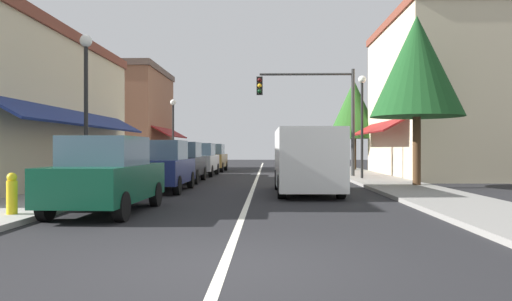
# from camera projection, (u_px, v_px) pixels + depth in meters

# --- Properties ---
(ground_plane) EXTENTS (80.00, 80.00, 0.00)m
(ground_plane) POSITION_uv_depth(u_px,v_px,m) (257.00, 179.00, 24.19)
(ground_plane) COLOR black
(sidewalk_left) EXTENTS (2.60, 56.00, 0.12)m
(sidewalk_left) POSITION_uv_depth(u_px,v_px,m) (145.00, 177.00, 24.33)
(sidewalk_left) COLOR #A39E99
(sidewalk_left) RESTS_ON ground
(sidewalk_right) EXTENTS (2.60, 56.00, 0.12)m
(sidewalk_right) POSITION_uv_depth(u_px,v_px,m) (370.00, 178.00, 24.05)
(sidewalk_right) COLOR gray
(sidewalk_right) RESTS_ON ground
(lane_center_stripe) EXTENTS (0.14, 52.00, 0.01)m
(lane_center_stripe) POSITION_uv_depth(u_px,v_px,m) (257.00, 179.00, 24.19)
(lane_center_stripe) COLOR silver
(lane_center_stripe) RESTS_ON ground
(storefront_right_block) EXTENTS (7.02, 10.20, 8.23)m
(storefront_right_block) POSITION_uv_depth(u_px,v_px,m) (442.00, 98.00, 25.93)
(storefront_right_block) COLOR beige
(storefront_right_block) RESTS_ON ground
(storefront_far_left) EXTENTS (6.05, 8.20, 7.02)m
(storefront_far_left) POSITION_uv_depth(u_px,v_px,m) (128.00, 119.00, 34.40)
(storefront_far_left) COLOR #8E5B42
(storefront_far_left) RESTS_ON ground
(parked_car_nearest_left) EXTENTS (1.87, 4.14, 1.77)m
(parked_car_nearest_left) POSITION_uv_depth(u_px,v_px,m) (106.00, 175.00, 11.42)
(parked_car_nearest_left) COLOR #0F4C33
(parked_car_nearest_left) RESTS_ON ground
(parked_car_second_left) EXTENTS (1.79, 4.10, 1.77)m
(parked_car_second_left) POSITION_uv_depth(u_px,v_px,m) (162.00, 166.00, 17.19)
(parked_car_second_left) COLOR navy
(parked_car_second_left) RESTS_ON ground
(parked_car_third_left) EXTENTS (1.82, 4.12, 1.77)m
(parked_car_third_left) POSITION_uv_depth(u_px,v_px,m) (182.00, 162.00, 21.86)
(parked_car_third_left) COLOR black
(parked_car_third_left) RESTS_ON ground
(parked_car_far_left) EXTENTS (1.81, 4.11, 1.77)m
(parked_car_far_left) POSITION_uv_depth(u_px,v_px,m) (199.00, 160.00, 26.93)
(parked_car_far_left) COLOR #B7BABF
(parked_car_far_left) RESTS_ON ground
(parked_car_distant_left) EXTENTS (1.80, 4.11, 1.77)m
(parked_car_distant_left) POSITION_uv_depth(u_px,v_px,m) (211.00, 158.00, 31.85)
(parked_car_distant_left) COLOR brown
(parked_car_distant_left) RESTS_ON ground
(van_in_lane) EXTENTS (2.05, 5.20, 2.12)m
(van_in_lane) POSITION_uv_depth(u_px,v_px,m) (306.00, 159.00, 16.30)
(van_in_lane) COLOR silver
(van_in_lane) RESTS_ON ground
(traffic_signal_mast_arm) EXTENTS (4.91, 0.50, 5.46)m
(traffic_signal_mast_arm) POSITION_uv_depth(u_px,v_px,m) (319.00, 104.00, 24.75)
(traffic_signal_mast_arm) COLOR #333333
(traffic_signal_mast_arm) RESTS_ON ground
(street_lamp_left_near) EXTENTS (0.36, 0.36, 4.85)m
(street_lamp_left_near) POSITION_uv_depth(u_px,v_px,m) (86.00, 89.00, 14.62)
(street_lamp_left_near) COLOR black
(street_lamp_left_near) RESTS_ON ground
(street_lamp_right_mid) EXTENTS (0.36, 0.36, 4.85)m
(street_lamp_right_mid) POSITION_uv_depth(u_px,v_px,m) (362.00, 110.00, 22.87)
(street_lamp_right_mid) COLOR black
(street_lamp_right_mid) RESTS_ON ground
(street_lamp_left_far) EXTENTS (0.36, 0.36, 4.45)m
(street_lamp_left_far) POSITION_uv_depth(u_px,v_px,m) (173.00, 123.00, 29.93)
(street_lamp_left_far) COLOR black
(street_lamp_left_far) RESTS_ON ground
(tree_right_near) EXTENTS (3.47, 3.47, 6.50)m
(tree_right_near) POSITION_uv_depth(u_px,v_px,m) (417.00, 67.00, 18.62)
(tree_right_near) COLOR #4C331E
(tree_right_near) RESTS_ON ground
(tree_right_far) EXTENTS (3.43, 3.43, 5.91)m
(tree_right_far) POSITION_uv_depth(u_px,v_px,m) (354.00, 109.00, 32.05)
(tree_right_far) COLOR #4C331E
(tree_right_far) RESTS_ON ground
(fire_hydrant) EXTENTS (0.22, 0.22, 0.87)m
(fire_hydrant) POSITION_uv_depth(u_px,v_px,m) (12.00, 194.00, 10.35)
(fire_hydrant) COLOR gold
(fire_hydrant) RESTS_ON ground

